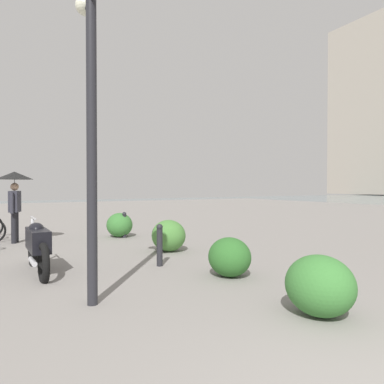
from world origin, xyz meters
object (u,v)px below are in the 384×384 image
Objects in this scene: motorcycle at (37,246)px; pedestrian at (15,187)px; bollard_near at (160,244)px; lamppost at (91,94)px; bollard_mid at (124,224)px.

motorcycle is 1.07× the size of pedestrian.
lamppost is at bearing 134.34° from bollard_near.
pedestrian is at bearing 80.20° from bollard_mid.
bollard_mid is at bearing -38.89° from motorcycle.
bollard_mid is (5.88, -2.39, -2.45)m from lamppost.
bollard_near is (-0.62, -2.22, -0.06)m from motorcycle.
bollard_mid is at bearing -99.80° from pedestrian.
motorcycle is 2.31m from bollard_near.
bollard_near is at bearing -152.73° from pedestrian.
bollard_near is (-4.69, -2.42, -1.16)m from pedestrian.
bollard_mid is at bearing -8.64° from bollard_near.
lamppost is 5.08× the size of bollard_near.
bollard_mid is (3.54, -2.86, -0.08)m from motorcycle.
lamppost is at bearing 157.86° from bollard_mid.
bollard_mid is at bearing -22.14° from lamppost.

